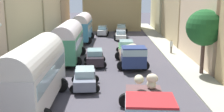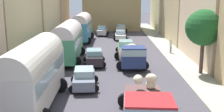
% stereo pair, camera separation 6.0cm
% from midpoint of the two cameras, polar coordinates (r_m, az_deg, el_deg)
% --- Properties ---
extents(ground_plane, '(154.00, 154.00, 0.00)m').
position_cam_midpoint_polar(ground_plane, '(31.79, 0.10, -0.05)').
color(ground_plane, '#46434B').
extents(sidewalk_left, '(2.50, 70.00, 0.14)m').
position_cam_midpoint_polar(sidewalk_left, '(32.60, -12.75, 0.08)').
color(sidewalk_left, gray).
rests_on(sidewalk_left, ground).
extents(sidewalk_right, '(2.50, 70.00, 0.14)m').
position_cam_midpoint_polar(sidewalk_right, '(32.58, 12.95, 0.06)').
color(sidewalk_right, '#A7A696').
rests_on(sidewalk_right, ground).
extents(building_left_2, '(4.71, 11.66, 11.99)m').
position_cam_midpoint_polar(building_left_2, '(30.26, -20.83, 10.02)').
color(building_left_2, beige).
rests_on(building_left_2, ground).
extents(building_left_3, '(5.79, 11.38, 9.91)m').
position_cam_midpoint_polar(building_left_3, '(42.28, -15.36, 9.45)').
color(building_left_3, beige).
rests_on(building_left_3, ground).
extents(building_right_4, '(4.64, 12.73, 10.39)m').
position_cam_midpoint_polar(building_right_4, '(56.34, 11.18, 10.57)').
color(building_right_4, beige).
rests_on(building_right_4, ground).
extents(parked_bus_0, '(3.34, 8.77, 4.17)m').
position_cam_midpoint_polar(parked_bus_0, '(17.77, -15.66, -3.03)').
color(parked_bus_0, silver).
rests_on(parked_bus_0, ground).
extents(parked_bus_1, '(3.45, 8.61, 4.07)m').
position_cam_midpoint_polar(parked_bus_1, '(29.61, -8.92, 3.27)').
color(parked_bus_1, '#3C8A63').
rests_on(parked_bus_1, ground).
extents(parked_bus_2, '(3.25, 8.15, 4.15)m').
position_cam_midpoint_polar(parked_bus_2, '(41.89, -5.97, 6.15)').
color(parked_bus_2, teal).
rests_on(parked_bus_2, ground).
extents(cargo_truck_0, '(3.39, 6.97, 2.26)m').
position_cam_midpoint_polar(cargo_truck_0, '(14.71, 7.47, -10.56)').
color(cargo_truck_0, red).
rests_on(cargo_truck_0, ground).
extents(cargo_truck_1, '(3.20, 7.17, 2.27)m').
position_cam_midpoint_polar(cargo_truck_1, '(26.97, 4.19, 0.21)').
color(cargo_truck_1, navy).
rests_on(cargo_truck_1, ground).
extents(car_0, '(2.40, 4.27, 1.64)m').
position_cam_midpoint_polar(car_0, '(32.75, 3.03, 1.77)').
color(car_0, '#448D4D').
rests_on(car_0, ground).
extents(car_1, '(2.22, 4.09, 1.46)m').
position_cam_midpoint_polar(car_1, '(43.41, 1.95, 4.33)').
color(car_1, silver).
rests_on(car_1, ground).
extents(car_2, '(2.39, 3.86, 1.61)m').
position_cam_midpoint_polar(car_2, '(51.12, 2.12, 5.65)').
color(car_2, silver).
rests_on(car_2, ground).
extents(car_4, '(2.34, 3.82, 1.49)m').
position_cam_midpoint_polar(car_4, '(21.14, -5.47, -4.52)').
color(car_4, gray).
rests_on(car_4, ground).
extents(car_5, '(2.41, 4.04, 1.58)m').
position_cam_midpoint_polar(car_5, '(27.76, -3.42, -0.25)').
color(car_5, '#292228').
rests_on(car_5, ground).
extents(car_6, '(2.25, 4.06, 1.65)m').
position_cam_midpoint_polar(car_6, '(48.02, -1.78, 5.22)').
color(car_6, silver).
rests_on(car_6, ground).
extents(pedestrian_1, '(0.40, 0.40, 1.76)m').
position_cam_midpoint_polar(pedestrian_1, '(33.41, 12.21, 2.04)').
color(pedestrian_1, '#786E5D').
rests_on(pedestrian_1, ground).
extents(roadside_tree_2, '(3.13, 3.13, 5.74)m').
position_cam_midpoint_polar(roadside_tree_2, '(25.01, 18.57, 5.49)').
color(roadside_tree_2, brown).
rests_on(roadside_tree_2, ground).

